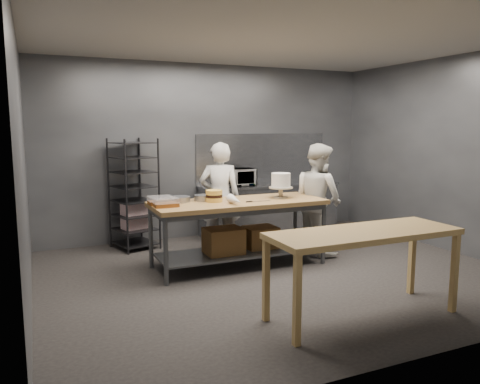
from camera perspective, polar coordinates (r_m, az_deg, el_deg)
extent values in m
plane|color=black|center=(6.32, 4.73, -9.86)|extent=(6.00, 6.00, 0.00)
cube|color=#4C4F54|center=(8.30, -3.48, 5.01)|extent=(6.00, 0.04, 3.00)
cube|color=brown|center=(6.43, -0.18, -1.35)|extent=(2.40, 0.90, 0.06)
cube|color=#47494C|center=(6.58, -0.18, -7.30)|extent=(2.25, 0.75, 0.03)
cylinder|color=#47494C|center=(5.80, -9.04, -7.16)|extent=(0.06, 0.06, 0.86)
cylinder|color=#47494C|center=(6.53, -10.82, -5.47)|extent=(0.06, 0.06, 0.86)
cylinder|color=#47494C|center=(6.73, 10.14, -5.05)|extent=(0.06, 0.06, 0.86)
cylinder|color=#47494C|center=(7.37, 6.74, -3.83)|extent=(0.06, 0.06, 0.86)
cube|color=brown|center=(6.42, -2.02, -5.96)|extent=(0.50, 0.40, 0.35)
cube|color=brown|center=(6.74, 2.47, -5.50)|extent=(0.45, 0.38, 0.30)
cube|color=#A57E44|center=(4.88, 14.88, -4.90)|extent=(2.00, 0.70, 0.06)
cube|color=#A57E44|center=(4.25, 6.98, -12.99)|extent=(0.06, 0.06, 0.84)
cube|color=#A57E44|center=(4.74, 3.19, -10.67)|extent=(0.06, 0.06, 0.84)
cube|color=#A57E44|center=(5.43, 24.67, -8.97)|extent=(0.06, 0.06, 0.84)
cube|color=#A57E44|center=(5.83, 20.22, -7.60)|extent=(0.06, 0.06, 0.84)
cube|color=slate|center=(8.47, 3.67, 0.86)|extent=(2.60, 0.60, 0.04)
cube|color=slate|center=(8.54, 3.64, -2.14)|extent=(2.56, 0.56, 0.86)
cube|color=slate|center=(8.69, 2.78, 4.16)|extent=(2.60, 0.02, 0.90)
cube|color=black|center=(7.58, -12.82, -0.22)|extent=(0.76, 0.79, 1.75)
cube|color=silver|center=(7.64, -12.74, -2.71)|extent=(0.43, 0.34, 0.45)
imported|color=silver|center=(7.12, -2.48, -0.76)|extent=(0.72, 0.60, 1.70)
imported|color=silver|center=(7.21, 9.49, -0.82)|extent=(0.74, 0.89, 1.68)
imported|color=black|center=(8.19, -0.15, 1.82)|extent=(0.54, 0.37, 0.30)
cylinder|color=#A99E87|center=(6.72, 4.98, -0.63)|extent=(0.20, 0.20, 0.02)
cylinder|color=#A99E87|center=(6.71, 4.99, -0.04)|extent=(0.06, 0.06, 0.12)
cylinder|color=#A99E87|center=(6.70, 5.00, 0.55)|extent=(0.34, 0.34, 0.02)
cylinder|color=white|center=(6.69, 5.01, 1.47)|extent=(0.27, 0.27, 0.20)
cylinder|color=#EFB14C|center=(6.36, -3.17, -0.92)|extent=(0.23, 0.23, 0.06)
cylinder|color=black|center=(6.35, -3.17, -0.48)|extent=(0.23, 0.23, 0.04)
cylinder|color=#EFB14C|center=(6.34, -3.18, -0.03)|extent=(0.23, 0.23, 0.06)
cylinder|color=gray|center=(6.37, -7.32, -0.89)|extent=(0.28, 0.28, 0.07)
cylinder|color=gray|center=(6.48, -4.49, -0.70)|extent=(0.26, 0.26, 0.07)
cone|color=white|center=(6.10, -0.58, -1.02)|extent=(0.14, 0.38, 0.12)
cube|color=slate|center=(6.39, 2.59, -1.13)|extent=(0.28, 0.02, 0.00)
cube|color=black|center=(6.31, 1.13, -1.18)|extent=(0.09, 0.02, 0.02)
cube|color=brown|center=(6.02, -9.00, -1.57)|extent=(0.30, 0.20, 0.05)
cube|color=silver|center=(6.01, -9.01, -1.06)|extent=(0.31, 0.21, 0.06)
cube|color=brown|center=(6.22, -9.70, -1.27)|extent=(0.30, 0.20, 0.05)
cube|color=silver|center=(6.21, -9.71, -0.77)|extent=(0.31, 0.21, 0.06)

